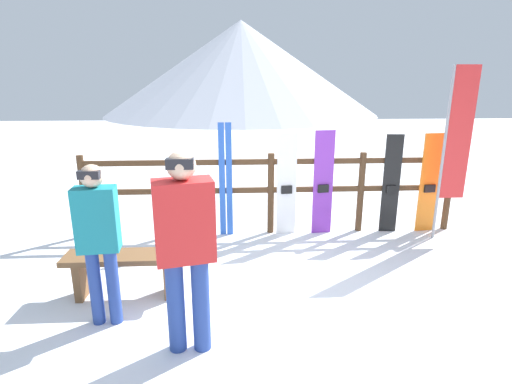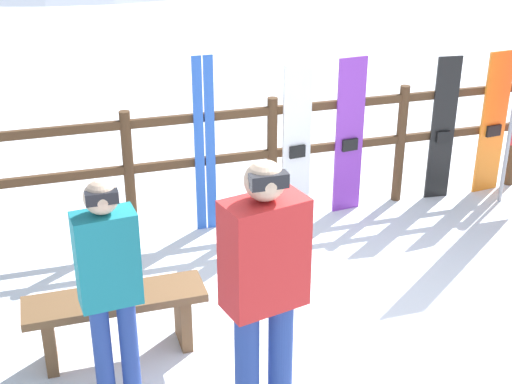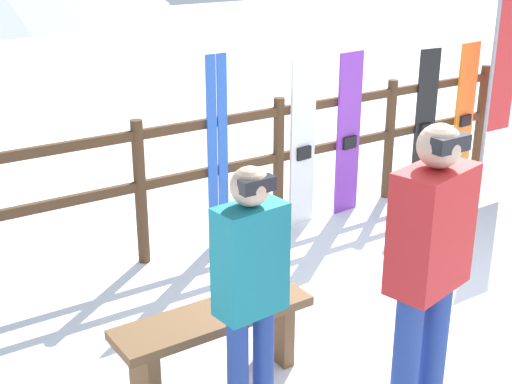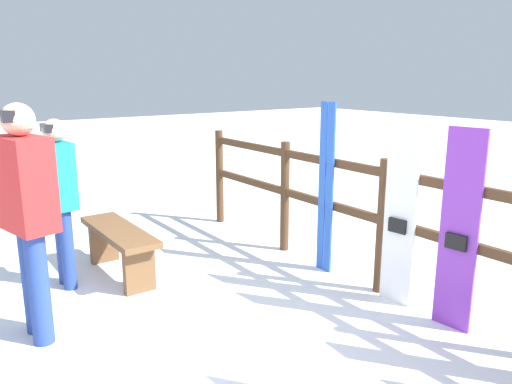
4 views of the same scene
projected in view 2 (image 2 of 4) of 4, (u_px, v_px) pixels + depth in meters
The scene contains 10 objects.
ground_plane at pixel (358, 333), 5.40m from camera, with size 40.00×40.00×0.00m, color white.
fence at pixel (272, 148), 6.91m from camera, with size 5.67×0.10×1.25m.
bench at pixel (116, 312), 5.03m from camera, with size 1.26×0.36×0.49m.
person_red at pixel (264, 280), 4.14m from camera, with size 0.52×0.36×1.78m.
person_teal at pixel (109, 279), 4.34m from camera, with size 0.39×0.24×1.58m.
ski_pair_blue at pixel (205, 146), 6.63m from camera, with size 0.20×0.02×1.71m.
snowboard_white at pixel (297, 144), 6.91m from camera, with size 0.30×0.08×1.57m.
snowboard_purple at pixel (349, 137), 7.05m from camera, with size 0.30×0.08×1.59m.
snowboard_black_stripe at pixel (443, 130), 7.35m from camera, with size 0.26×0.07×1.52m.
snowboard_orange at pixel (493, 123), 7.51m from camera, with size 0.32×0.08×1.54m.
Camera 2 is at (-2.06, -4.04, 3.21)m, focal length 50.00 mm.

